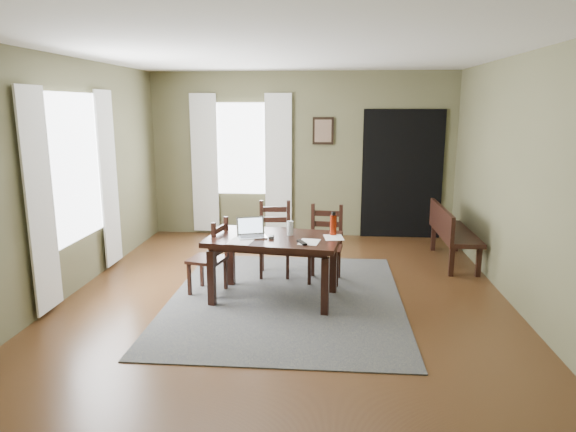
# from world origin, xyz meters

# --- Properties ---
(ground) EXTENTS (5.00, 6.00, 0.01)m
(ground) POSITION_xyz_m (0.00, 0.00, -0.01)
(ground) COLOR #492C16
(room_shell) EXTENTS (5.02, 6.02, 2.71)m
(room_shell) POSITION_xyz_m (0.00, 0.00, 1.80)
(room_shell) COLOR brown
(room_shell) RESTS_ON ground
(rug) EXTENTS (2.60, 3.20, 0.01)m
(rug) POSITION_xyz_m (0.00, 0.00, 0.01)
(rug) COLOR #3E3E3E
(rug) RESTS_ON ground
(dining_table) EXTENTS (1.54, 1.04, 0.72)m
(dining_table) POSITION_xyz_m (-0.13, -0.01, 0.64)
(dining_table) COLOR black
(dining_table) RESTS_ON rug
(chair_end) EXTENTS (0.46, 0.46, 0.88)m
(chair_end) POSITION_xyz_m (-0.88, 0.11, 0.44)
(chair_end) COLOR black
(chair_end) RESTS_ON rug
(chair_back_left) EXTENTS (0.44, 0.44, 0.94)m
(chair_back_left) POSITION_xyz_m (-0.22, 0.86, 0.46)
(chair_back_left) COLOR black
(chair_back_left) RESTS_ON rug
(chair_back_right) EXTENTS (0.45, 0.45, 0.94)m
(chair_back_right) POSITION_xyz_m (0.43, 0.67, 0.46)
(chair_back_right) COLOR black
(chair_back_right) RESTS_ON rug
(bench) EXTENTS (0.45, 1.40, 0.79)m
(bench) POSITION_xyz_m (2.15, 1.58, 0.47)
(bench) COLOR black
(bench) RESTS_ON ground
(laptop) EXTENTS (0.37, 0.33, 0.21)m
(laptop) POSITION_xyz_m (-0.38, -0.02, 0.79)
(laptop) COLOR #B7B7BC
(laptop) RESTS_ON dining_table
(computer_mouse) EXTENTS (0.05, 0.09, 0.03)m
(computer_mouse) POSITION_xyz_m (-0.15, -0.09, 0.75)
(computer_mouse) COLOR #3F3F42
(computer_mouse) RESTS_ON dining_table
(tv_remote) EXTENTS (0.12, 0.18, 0.02)m
(tv_remote) POSITION_xyz_m (0.20, -0.27, 0.74)
(tv_remote) COLOR black
(tv_remote) RESTS_ON dining_table
(drinking_glass) EXTENTS (0.09, 0.09, 0.16)m
(drinking_glass) POSITION_xyz_m (0.04, 0.07, 0.81)
(drinking_glass) COLOR silver
(drinking_glass) RESTS_ON dining_table
(water_bottle) EXTENTS (0.10, 0.10, 0.26)m
(water_bottle) POSITION_xyz_m (0.52, 0.13, 0.85)
(water_bottle) COLOR #96210B
(water_bottle) RESTS_ON dining_table
(paper_a) EXTENTS (0.29, 0.35, 0.00)m
(paper_a) POSITION_xyz_m (-0.46, -0.23, 0.73)
(paper_a) COLOR white
(paper_a) RESTS_ON dining_table
(paper_b) EXTENTS (0.25, 0.30, 0.00)m
(paper_b) POSITION_xyz_m (0.27, -0.21, 0.73)
(paper_b) COLOR white
(paper_b) RESTS_ON dining_table
(paper_d) EXTENTS (0.23, 0.29, 0.00)m
(paper_d) POSITION_xyz_m (0.53, 0.00, 0.73)
(paper_d) COLOR white
(paper_d) RESTS_ON dining_table
(window_left) EXTENTS (0.01, 1.30, 1.70)m
(window_left) POSITION_xyz_m (-2.47, 0.20, 1.45)
(window_left) COLOR white
(window_left) RESTS_ON ground
(window_back) EXTENTS (1.00, 0.01, 1.50)m
(window_back) POSITION_xyz_m (-1.00, 2.97, 1.45)
(window_back) COLOR white
(window_back) RESTS_ON ground
(curtain_left_near) EXTENTS (0.03, 0.48, 2.30)m
(curtain_left_near) POSITION_xyz_m (-2.44, -0.62, 1.20)
(curtain_left_near) COLOR silver
(curtain_left_near) RESTS_ON ground
(curtain_left_far) EXTENTS (0.03, 0.48, 2.30)m
(curtain_left_far) POSITION_xyz_m (-2.44, 1.02, 1.20)
(curtain_left_far) COLOR silver
(curtain_left_far) RESTS_ON ground
(curtain_back_left) EXTENTS (0.44, 0.03, 2.30)m
(curtain_back_left) POSITION_xyz_m (-1.62, 2.94, 1.20)
(curtain_back_left) COLOR silver
(curtain_back_left) RESTS_ON ground
(curtain_back_right) EXTENTS (0.44, 0.03, 2.30)m
(curtain_back_right) POSITION_xyz_m (-0.38, 2.94, 1.20)
(curtain_back_right) COLOR silver
(curtain_back_right) RESTS_ON ground
(framed_picture) EXTENTS (0.34, 0.03, 0.44)m
(framed_picture) POSITION_xyz_m (0.35, 2.97, 1.75)
(framed_picture) COLOR black
(framed_picture) RESTS_ON ground
(doorway_back) EXTENTS (1.30, 0.03, 2.10)m
(doorway_back) POSITION_xyz_m (1.65, 2.97, 1.05)
(doorway_back) COLOR black
(doorway_back) RESTS_ON ground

